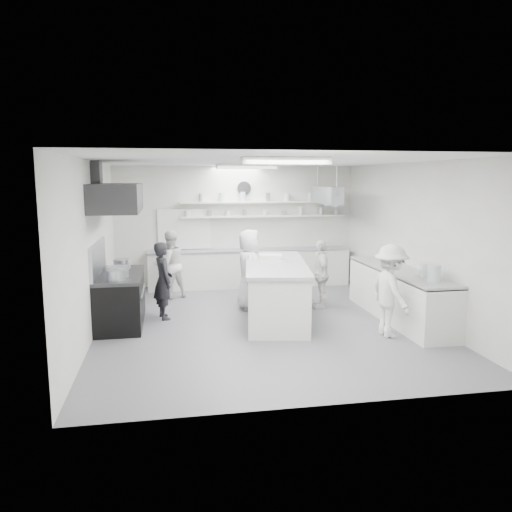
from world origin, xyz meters
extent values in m
cube|color=gray|center=(0.00, 0.00, -0.01)|extent=(6.00, 7.00, 0.02)
cube|color=silver|center=(0.00, 0.00, 3.01)|extent=(6.00, 7.00, 0.02)
cube|color=silver|center=(0.00, 3.50, 1.50)|extent=(6.00, 0.04, 3.00)
cube|color=silver|center=(0.00, -3.50, 1.50)|extent=(6.00, 0.04, 3.00)
cube|color=silver|center=(-3.00, 0.00, 1.50)|extent=(0.04, 7.00, 3.00)
cube|color=silver|center=(3.00, 0.00, 1.50)|extent=(0.04, 7.00, 3.00)
cube|color=black|center=(-2.60, 0.40, 0.45)|extent=(0.80, 1.80, 0.90)
cube|color=#2F3032|center=(-2.60, 0.40, 2.35)|extent=(0.85, 2.00, 0.50)
cube|color=white|center=(0.30, 3.20, 0.46)|extent=(5.00, 0.60, 0.92)
cube|color=white|center=(0.70, 3.37, 1.75)|extent=(4.20, 0.26, 0.04)
cube|color=white|center=(0.70, 3.37, 2.10)|extent=(4.20, 0.26, 0.04)
cube|color=black|center=(-1.30, 3.48, 1.45)|extent=(1.30, 0.04, 1.00)
cylinder|color=white|center=(0.20, 3.46, 2.45)|extent=(0.32, 0.05, 0.32)
cube|color=white|center=(2.65, -0.20, 0.47)|extent=(0.74, 3.30, 0.94)
cube|color=#A7ACB6|center=(2.00, 2.40, 2.30)|extent=(0.30, 1.60, 0.40)
cube|color=white|center=(0.00, -1.80, 2.94)|extent=(1.30, 0.25, 0.10)
cube|color=white|center=(0.00, 1.80, 2.94)|extent=(1.30, 0.25, 0.10)
cube|color=white|center=(0.33, 0.31, 0.52)|extent=(1.50, 2.96, 1.04)
cylinder|color=#A7ACB6|center=(-2.60, 0.06, 1.03)|extent=(0.39, 0.39, 0.24)
imported|color=black|center=(-1.82, 0.65, 0.75)|extent=(0.48, 0.62, 1.49)
imported|color=silver|center=(-1.68, 2.32, 0.77)|extent=(0.92, 0.83, 1.53)
imported|color=silver|center=(-0.06, 1.11, 0.83)|extent=(0.65, 0.88, 1.66)
imported|color=silver|center=(1.43, 0.92, 0.71)|extent=(0.45, 0.87, 1.43)
imported|color=silver|center=(2.01, -1.14, 0.79)|extent=(0.66, 1.07, 1.59)
imported|color=#A7ACB6|center=(0.61, 0.51, 1.07)|extent=(0.26, 0.26, 0.06)
imported|color=white|center=(0.24, -0.25, 1.07)|extent=(0.20, 0.20, 0.06)
imported|color=white|center=(2.75, -0.88, 0.97)|extent=(0.28, 0.28, 0.06)
camera|label=1|loc=(-1.70, -8.84, 2.70)|focal=34.73mm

